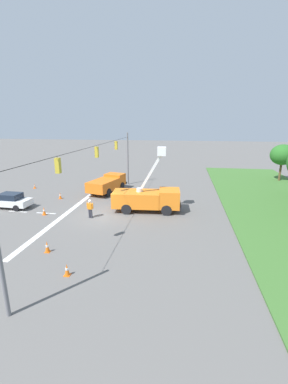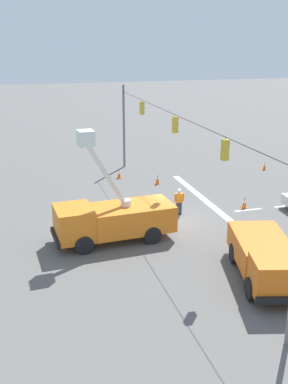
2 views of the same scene
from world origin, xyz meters
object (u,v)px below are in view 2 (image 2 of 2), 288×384
at_px(road_worker, 179,200).
at_px(traffic_cone_mid_right, 265,166).
at_px(traffic_cone_near_bucket, 119,174).
at_px(traffic_cone_lane_edge_a, 244,202).
at_px(utility_truck_bucket_lift, 112,218).
at_px(utility_truck_support_near, 267,258).
at_px(traffic_cone_foreground_right, 157,179).

height_order(road_worker, traffic_cone_mid_right, road_worker).
height_order(traffic_cone_near_bucket, traffic_cone_lane_edge_a, traffic_cone_lane_edge_a).
bearing_deg(utility_truck_bucket_lift, utility_truck_support_near, -136.30).
bearing_deg(road_worker, utility_truck_support_near, -173.46).
height_order(utility_truck_support_near, traffic_cone_lane_edge_a, utility_truck_support_near).
relative_size(traffic_cone_near_bucket, traffic_cone_lane_edge_a, 0.94).
distance_m(utility_truck_support_near, road_worker, 9.07).
distance_m(utility_truck_bucket_lift, utility_truck_support_near, 8.67).
bearing_deg(traffic_cone_near_bucket, traffic_cone_lane_edge_a, -144.22).
bearing_deg(traffic_cone_lane_edge_a, traffic_cone_near_bucket, 35.78).
distance_m(road_worker, traffic_cone_lane_edge_a, 4.71).
bearing_deg(traffic_cone_near_bucket, traffic_cone_mid_right, -94.27).
bearing_deg(road_worker, traffic_cone_foreground_right, -5.45).
bearing_deg(traffic_cone_foreground_right, utility_truck_bucket_lift, 149.25).
relative_size(utility_truck_bucket_lift, traffic_cone_lane_edge_a, 8.72).
relative_size(traffic_cone_foreground_right, traffic_cone_near_bucket, 1.08).
bearing_deg(utility_truck_support_near, traffic_cone_foreground_right, 1.45).
bearing_deg(road_worker, traffic_cone_mid_right, -53.41).
height_order(traffic_cone_foreground_right, traffic_cone_lane_edge_a, traffic_cone_foreground_right).
distance_m(utility_truck_bucket_lift, traffic_cone_near_bucket, 12.23).
bearing_deg(traffic_cone_mid_right, traffic_cone_foreground_right, 98.01).
bearing_deg(traffic_cone_mid_right, traffic_cone_lane_edge_a, 142.57).
distance_m(utility_truck_bucket_lift, road_worker, 5.68).
distance_m(utility_truck_bucket_lift, traffic_cone_foreground_right, 10.98).
relative_size(road_worker, traffic_cone_lane_edge_a, 2.24).
distance_m(traffic_cone_mid_right, traffic_cone_near_bucket, 12.88).
bearing_deg(traffic_cone_foreground_right, traffic_cone_lane_edge_a, -149.08).
height_order(utility_truck_bucket_lift, traffic_cone_mid_right, utility_truck_bucket_lift).
relative_size(traffic_cone_mid_right, traffic_cone_lane_edge_a, 0.89).
relative_size(utility_truck_support_near, traffic_cone_lane_edge_a, 8.19).
height_order(road_worker, traffic_cone_foreground_right, road_worker).
bearing_deg(traffic_cone_foreground_right, road_worker, 174.55).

